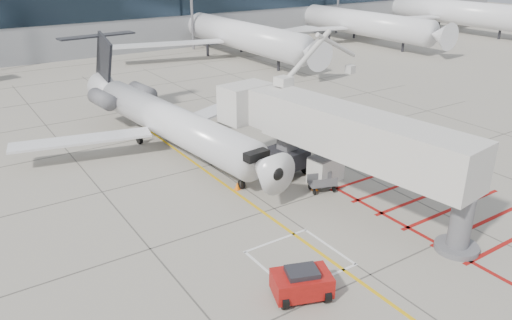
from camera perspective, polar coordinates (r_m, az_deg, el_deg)
ground_plane at (r=27.66m, az=6.97°, el=-8.83°), size 260.00×260.00×0.00m
regional_jet at (r=36.70m, az=-8.20°, el=5.73°), size 25.56×30.94×7.57m
jet_bridge at (r=29.84m, az=11.87°, el=1.61°), size 11.55×20.42×7.77m
pushback_tug at (r=23.04m, az=5.24°, el=-13.74°), size 2.99×2.41×1.51m
baggage_cart at (r=32.58m, az=7.56°, el=-2.63°), size 1.97×1.58×1.08m
ground_power_unit at (r=33.83m, az=7.97°, el=-0.94°), size 2.53×1.71×1.86m
cone_nose at (r=32.57m, az=-2.16°, el=-2.98°), size 0.38×0.38×0.52m
cone_side at (r=32.69m, az=6.76°, el=-3.06°), size 0.36×0.36×0.50m
bg_aircraft_c at (r=74.54m, az=-2.88°, el=16.24°), size 35.32×39.24×11.77m
bg_aircraft_d at (r=88.90m, az=10.90°, el=16.93°), size 35.16×39.07×11.72m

